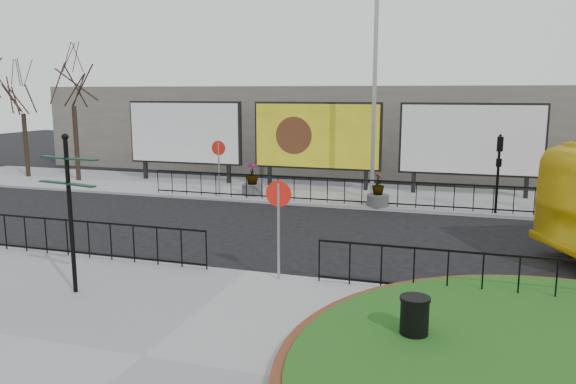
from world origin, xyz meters
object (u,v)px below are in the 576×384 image
at_px(lamp_post, 375,88).
at_px(fingerpost_sign, 69,198).
at_px(planter_a, 252,183).
at_px(billboard_mid, 317,136).
at_px(planter_b, 378,194).
at_px(litter_bin, 414,321).

distance_m(lamp_post, fingerpost_sign, 14.65).
relative_size(lamp_post, planter_a, 6.35).
bearing_deg(planter_a, fingerpost_sign, -87.67).
height_order(billboard_mid, planter_b, billboard_mid).
relative_size(fingerpost_sign, litter_bin, 3.98).
bearing_deg(lamp_post, billboard_mid, 146.75).
height_order(billboard_mid, planter_a, billboard_mid).
height_order(lamp_post, planter_a, lamp_post).
relative_size(litter_bin, planter_b, 0.68).
relative_size(billboard_mid, litter_bin, 6.72).
distance_m(billboard_mid, lamp_post, 4.23).
bearing_deg(fingerpost_sign, litter_bin, 10.94).
distance_m(litter_bin, planter_b, 12.78).
bearing_deg(billboard_mid, fingerpost_sign, -96.30).
xyz_separation_m(billboard_mid, lamp_post, (3.01, -1.97, 2.23)).
xyz_separation_m(planter_a, planter_b, (5.75, -0.80, -0.05)).
bearing_deg(litter_bin, lamp_post, 101.96).
distance_m(fingerpost_sign, litter_bin, 7.93).
bearing_deg(billboard_mid, lamp_post, -33.25).
distance_m(fingerpost_sign, planter_a, 12.95).
bearing_deg(fingerpost_sign, planter_a, 106.94).
bearing_deg(litter_bin, fingerpost_sign, 176.33).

